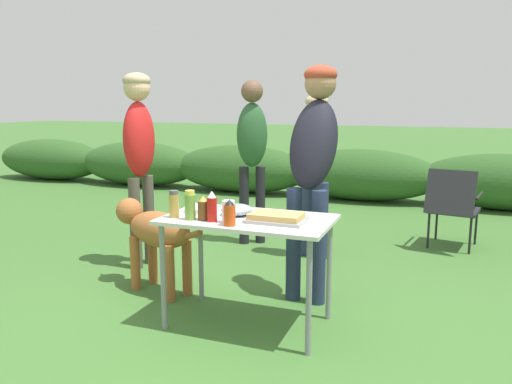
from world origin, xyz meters
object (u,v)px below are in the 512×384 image
Objects in this scene: paper_cup_stack at (228,212)px; beer_bottle at (203,208)px; standing_person_in_navy_coat at (313,152)px; camp_chair_green_behind_table at (452,204)px; standing_person_with_beanie at (139,144)px; dog at (155,232)px; folding_table at (248,229)px; ketchup_bottle at (212,207)px; standing_person_in_olive_jacket at (316,157)px; plate_stack at (201,209)px; relish_jar at (190,205)px; mixing_bowl at (237,210)px; hot_sauce_bottle at (230,213)px; food_tray at (276,218)px; spice_jar at (174,204)px; standing_person_in_dark_puffer at (252,144)px.

paper_cup_stack is 0.18m from beer_bottle.
paper_cup_stack is at bearing -107.16° from standing_person_in_navy_coat.
beer_bottle is at bearing -110.89° from camp_chair_green_behind_table.
standing_person_with_beanie is 1.80× the size of dog.
standing_person_in_navy_coat is (0.27, 0.65, 0.46)m from folding_table.
standing_person_in_navy_coat is at bearing -84.97° from standing_person_with_beanie.
standing_person_in_olive_jacket is at bearing 83.14° from ketchup_bottle.
beer_bottle is 0.16× the size of dog.
standing_person_in_navy_coat is (0.64, 0.60, 0.37)m from plate_stack.
relish_jar reaches higher than beer_bottle.
hot_sauce_bottle reaches higher than mixing_bowl.
standing_person_in_navy_coat is (0.44, 0.83, 0.29)m from ketchup_bottle.
plate_stack is at bearing 130.32° from ketchup_bottle.
hot_sauce_bottle is at bearing -95.76° from folding_table.
standing_person_in_olive_jacket is 1.87× the size of camp_chair_green_behind_table.
plate_stack is 1.08× the size of mixing_bowl.
food_tray is 0.31m from hot_sauce_bottle.
plate_stack is 0.13× the size of standing_person_in_navy_coat.
paper_cup_stack is 1.81m from standing_person_in_olive_jacket.
spice_jar is at bearing -126.60° from standing_person_with_beanie.
standing_person_with_beanie is at bearing 136.19° from relish_jar.
standing_person_in_olive_jacket reaches higher than camp_chair_green_behind_table.
spice_jar is at bearing -160.18° from folding_table.
paper_cup_stack is 0.89× the size of beer_bottle.
mixing_bowl is (-0.31, 0.09, 0.01)m from food_tray.
ketchup_bottle is at bearing -108.99° from mixing_bowl.
standing_person_in_navy_coat reaches higher than relish_jar.
plate_stack is 0.26m from beer_bottle.
relish_jar is 0.11× the size of standing_person_with_beanie.
standing_person_in_dark_puffer is 1.77× the size of dog.
dog is (-0.96, -1.31, -0.49)m from standing_person_in_olive_jacket.
standing_person_in_navy_coat is (0.36, 0.61, 0.35)m from mixing_bowl.
spice_jar is 0.75m from dog.
beer_bottle is 0.88× the size of spice_jar.
standing_person_in_olive_jacket reaches higher than hot_sauce_bottle.
standing_person_in_dark_puffer is (-0.60, 1.82, 0.28)m from mixing_bowl.
beer_bottle is (0.13, -0.22, 0.06)m from plate_stack.
plate_stack is at bearing -97.80° from dog.
beer_bottle reaches higher than dog.
standing_person_in_navy_coat is (0.06, 0.70, 0.36)m from food_tray.
food_tray is at bearing -9.66° from plate_stack.
food_tray is 1.60× the size of plate_stack.
food_tray is 0.47m from beer_bottle.
folding_table is at bearing 70.28° from paper_cup_stack.
standing_person_in_navy_coat reaches higher than food_tray.
beer_bottle is 1.82m from standing_person_in_olive_jacket.
standing_person_with_beanie is at bearing -154.09° from standing_person_in_dark_puffer.
food_tray is at bearing 39.73° from hot_sauce_bottle.
standing_person_in_dark_puffer is at bearing 100.25° from relish_jar.
paper_cup_stack is at bearing -1.38° from spice_jar.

